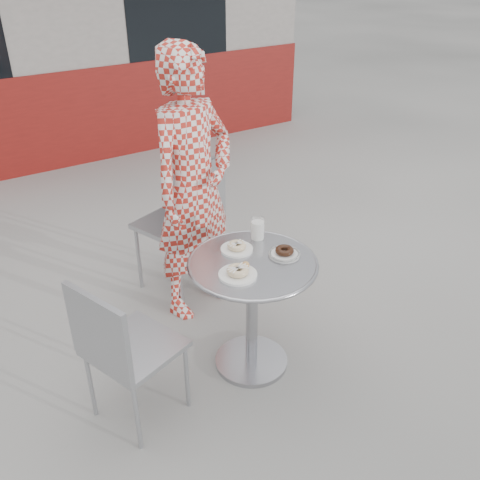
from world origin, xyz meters
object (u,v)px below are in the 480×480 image
chair_left (136,375)px  milk_cup (258,229)px  seated_person (193,188)px  bistro_table (252,289)px  plate_checker (284,253)px  plate_near (238,272)px  plate_far (237,247)px  chair_far (180,249)px

chair_left → milk_cup: (0.86, 0.18, 0.50)m
chair_left → seated_person: bearing=-66.0°
seated_person → milk_cup: 0.53m
bistro_table → plate_checker: plate_checker is taller
bistro_table → plate_near: (-0.13, -0.07, 0.19)m
chair_left → bistro_table: bearing=-110.1°
bistro_table → plate_far: (-0.01, 0.15, 0.19)m
chair_far → plate_checker: 1.07m
seated_person → plate_checker: seated_person is taller
plate_near → chair_left: bearing=172.3°
bistro_table → chair_far: bearing=88.2°
chair_left → seated_person: 1.17m
bistro_table → chair_far: (0.03, 0.94, -0.23)m
seated_person → plate_checker: (0.15, -0.74, -0.14)m
plate_near → plate_far: bearing=59.3°
bistro_table → chair_far: 0.97m
plate_far → chair_left: bearing=-168.8°
plate_far → plate_near: bearing=-120.7°
chair_far → chair_left: size_ratio=1.15×
plate_far → milk_cup: size_ratio=1.40×
chair_far → milk_cup: bearing=80.6°
seated_person → plate_near: seated_person is taller
plate_far → chair_far: bearing=87.4°
plate_near → plate_checker: plate_near is taller
bistro_table → seated_person: size_ratio=0.41×
plate_far → milk_cup: milk_cup is taller
seated_person → chair_far: bearing=72.2°
plate_near → plate_checker: (0.32, 0.03, -0.01)m
seated_person → plate_far: (-0.04, -0.55, -0.14)m
bistro_table → milk_cup: (0.16, 0.19, 0.23)m
bistro_table → chair_far: chair_far is taller
plate_near → bistro_table: bearing=27.0°
bistro_table → plate_near: 0.24m
bistro_table → seated_person: bearing=87.6°
chair_far → plate_far: size_ratio=5.53×
bistro_table → chair_left: chair_left is taller
plate_far → plate_checker: same height
plate_checker → chair_left: bearing=177.2°
seated_person → milk_cup: bearing=-93.3°
chair_left → milk_cup: 1.02m
chair_left → plate_far: 0.85m
chair_far → plate_checker: chair_far is taller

